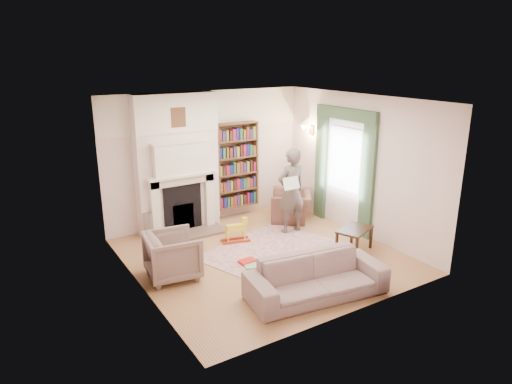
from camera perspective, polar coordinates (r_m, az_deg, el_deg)
floor at (r=8.38m, az=0.91°, el=-7.97°), size 4.50×4.50×0.00m
ceiling at (r=7.63m, az=1.01°, el=11.46°), size 4.50×4.50×0.00m
wall_back at (r=9.80m, az=-6.19°, el=4.30°), size 4.50×0.00×4.50m
wall_front at (r=6.21m, az=12.26°, el=-3.52°), size 4.50×0.00×4.50m
wall_left at (r=6.99m, az=-14.77°, el=-1.38°), size 0.00×4.50×4.50m
wall_right at (r=9.26m, az=12.77°, el=3.24°), size 0.00×4.50×4.50m
fireplace at (r=9.33m, az=-9.80°, el=3.42°), size 1.70×0.58×2.80m
bookcase at (r=10.03m, az=-2.47°, el=3.36°), size 1.00×0.24×1.85m
window at (r=9.52m, az=11.05°, el=4.02°), size 0.02×0.90×1.30m
curtain_left at (r=9.07m, az=13.78°, el=1.58°), size 0.07×0.32×2.40m
curtain_right at (r=10.07m, az=8.14°, el=3.40°), size 0.07×0.32×2.40m
pelmet at (r=9.33m, az=11.17°, el=9.56°), size 0.09×1.70×0.24m
wall_sconce at (r=10.13m, az=6.10°, el=7.60°), size 0.20×0.24×0.24m
rug at (r=8.57m, az=2.03°, el=-7.34°), size 2.84×2.50×0.01m
armchair_reading at (r=10.09m, az=4.41°, el=-1.70°), size 1.25×1.27×0.62m
armchair_left at (r=7.61m, az=-10.36°, el=-7.81°), size 0.93×0.91×0.76m
sofa at (r=7.02m, az=7.57°, el=-10.51°), size 2.21×1.12×0.62m
man_reading at (r=9.20m, az=4.42°, el=0.13°), size 0.64×0.42×1.75m
newspaper at (r=8.90m, az=4.43°, el=1.10°), size 0.35×0.10×0.24m
coffee_table at (r=8.66m, az=12.16°, el=-5.88°), size 0.82×0.68×0.45m
paraffin_heater at (r=9.29m, az=-13.20°, el=-4.03°), size 0.29×0.29×0.55m
rocking_horse at (r=8.87m, az=-2.59°, el=-4.81°), size 0.59×0.35×0.49m
board_game at (r=8.02m, az=-0.22°, el=-8.94°), size 0.47×0.47×0.03m
game_box_lid at (r=8.08m, az=-1.07°, el=-8.67°), size 0.31×0.22×0.05m
comic_annuals at (r=8.21m, az=4.09°, el=-8.41°), size 0.56×0.39×0.02m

